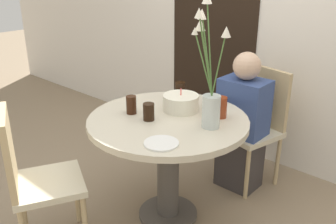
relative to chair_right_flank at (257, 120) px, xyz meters
name	(u,v)px	position (x,y,z in m)	size (l,w,h in m)	color
ground_plane	(168,215)	(-0.19, -0.82, -0.52)	(16.00, 16.00, 0.00)	#89755B
wall_back	(269,10)	(-0.19, 0.40, 0.78)	(8.00, 0.05, 2.60)	silver
doorway_panel	(212,37)	(-0.71, 0.37, 0.51)	(0.90, 0.01, 2.05)	black
dining_table	(168,141)	(-0.19, -0.82, 0.06)	(1.02, 1.02, 0.75)	beige
chair_right_flank	(257,120)	(0.00, 0.00, 0.00)	(0.48, 0.48, 0.92)	beige
chair_left_flank	(32,174)	(-0.57, -1.57, 0.00)	(0.54, 0.54, 0.92)	beige
birthday_cake	(181,103)	(-0.22, -0.66, 0.28)	(0.24, 0.24, 0.15)	white
flower_vase	(210,84)	(0.07, -0.76, 0.49)	(0.22, 0.21, 0.77)	silver
side_plate	(161,143)	(0.02, -1.12, 0.23)	(0.19, 0.19, 0.01)	white
drink_glass_0	(180,92)	(-0.33, -0.54, 0.30)	(0.07, 0.07, 0.14)	black
drink_glass_1	(221,107)	(0.05, -0.59, 0.29)	(0.08, 0.08, 0.13)	maroon
drink_glass_2	(131,105)	(-0.42, -0.92, 0.28)	(0.07, 0.07, 0.12)	#33190C
drink_glass_3	(149,112)	(-0.26, -0.92, 0.28)	(0.07, 0.07, 0.11)	black
person_woman	(242,127)	(-0.04, -0.16, -0.01)	(0.34, 0.24, 1.08)	#383333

